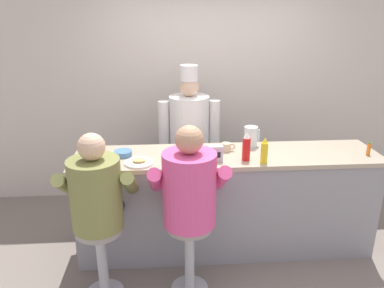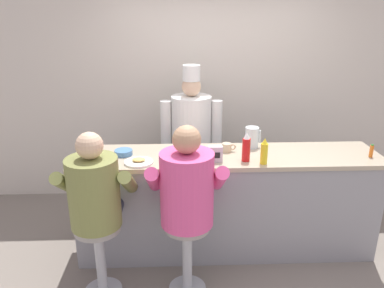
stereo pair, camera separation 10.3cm
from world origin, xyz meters
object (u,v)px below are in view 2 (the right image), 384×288
object	(u,v)px
coffee_mug_tan	(227,147)
ketchup_bottle_red	(246,148)
diner_seated_olive	(95,197)
cereal_bowl	(124,152)
hot_sauce_bottle_orange	(371,151)
diner_seated_pink	(187,193)
napkin_dispenser_chrome	(215,154)
mustard_bottle_yellow	(264,152)
cook_in_whites_near	(191,136)
breakfast_plate	(139,162)
water_pitcher_clear	(252,137)

from	to	relation	value
coffee_mug_tan	ketchup_bottle_red	bearing A→B (deg)	-60.11
ketchup_bottle_red	coffee_mug_tan	distance (m)	0.29
diner_seated_olive	cereal_bowl	bearing A→B (deg)	76.53
hot_sauce_bottle_orange	coffee_mug_tan	xyz separation A→B (m)	(-1.29, 0.19, -0.02)
hot_sauce_bottle_orange	diner_seated_pink	size ratio (longest dim) A/B	0.08
napkin_dispenser_chrome	ketchup_bottle_red	bearing A→B (deg)	1.08
ketchup_bottle_red	mustard_bottle_yellow	size ratio (longest dim) A/B	1.13
hot_sauce_bottle_orange	ketchup_bottle_red	bearing A→B (deg)	-177.73
ketchup_bottle_red	diner_seated_pink	distance (m)	0.71
diner_seated_pink	cook_in_whites_near	world-z (taller)	cook_in_whites_near
ketchup_bottle_red	hot_sauce_bottle_orange	world-z (taller)	ketchup_bottle_red
diner_seated_olive	diner_seated_pink	xyz separation A→B (m)	(0.72, 0.00, 0.02)
breakfast_plate	cereal_bowl	size ratio (longest dim) A/B	1.53
hot_sauce_bottle_orange	cereal_bowl	xyz separation A→B (m)	(-2.26, 0.14, -0.03)
hot_sauce_bottle_orange	napkin_dispenser_chrome	xyz separation A→B (m)	(-1.43, -0.05, 0.01)
napkin_dispenser_chrome	cook_in_whites_near	bearing A→B (deg)	101.51
water_pitcher_clear	napkin_dispenser_chrome	xyz separation A→B (m)	(-0.39, -0.36, -0.03)
napkin_dispenser_chrome	diner_seated_olive	bearing A→B (deg)	-156.91
mustard_bottle_yellow	cook_in_whites_near	size ratio (longest dim) A/B	0.14
diner_seated_olive	diner_seated_pink	bearing A→B (deg)	0.19
hot_sauce_bottle_orange	coffee_mug_tan	size ratio (longest dim) A/B	0.92
water_pitcher_clear	diner_seated_olive	distance (m)	1.59
diner_seated_olive	cook_in_whites_near	xyz separation A→B (m)	(0.80, 1.29, 0.07)
hot_sauce_bottle_orange	diner_seated_olive	size ratio (longest dim) A/B	0.09
hot_sauce_bottle_orange	water_pitcher_clear	distance (m)	1.08
water_pitcher_clear	diner_seated_pink	size ratio (longest dim) A/B	0.14
mustard_bottle_yellow	hot_sauce_bottle_orange	bearing A→B (deg)	6.65
cereal_bowl	diner_seated_olive	world-z (taller)	diner_seated_olive
cereal_bowl	coffee_mug_tan	bearing A→B (deg)	2.86
napkin_dispenser_chrome	diner_seated_pink	bearing A→B (deg)	-122.26
cook_in_whites_near	water_pitcher_clear	bearing A→B (deg)	-41.97
cook_in_whites_near	diner_seated_olive	bearing A→B (deg)	-121.87
breakfast_plate	coffee_mug_tan	distance (m)	0.85
water_pitcher_clear	breakfast_plate	xyz separation A→B (m)	(-1.06, -0.37, -0.09)
coffee_mug_tan	napkin_dispenser_chrome	xyz separation A→B (m)	(-0.14, -0.24, 0.03)
water_pitcher_clear	breakfast_plate	world-z (taller)	water_pitcher_clear
ketchup_bottle_red	napkin_dispenser_chrome	distance (m)	0.28
water_pitcher_clear	cook_in_whites_near	world-z (taller)	cook_in_whites_near
hot_sauce_bottle_orange	breakfast_plate	world-z (taller)	hot_sauce_bottle_orange
water_pitcher_clear	coffee_mug_tan	distance (m)	0.29
diner_seated_pink	cook_in_whites_near	bearing A→B (deg)	86.25
breakfast_plate	diner_seated_olive	xyz separation A→B (m)	(-0.30, -0.40, -0.13)
diner_seated_olive	cook_in_whites_near	bearing A→B (deg)	58.13
water_pitcher_clear	diner_seated_pink	world-z (taller)	diner_seated_pink
mustard_bottle_yellow	diner_seated_pink	xyz separation A→B (m)	(-0.68, -0.35, -0.20)
breakfast_plate	diner_seated_olive	world-z (taller)	diner_seated_olive
diner_seated_olive	napkin_dispenser_chrome	bearing A→B (deg)	23.09
cereal_bowl	water_pitcher_clear	bearing A→B (deg)	7.65
breakfast_plate	hot_sauce_bottle_orange	bearing A→B (deg)	1.76
mustard_bottle_yellow	napkin_dispenser_chrome	bearing A→B (deg)	170.88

